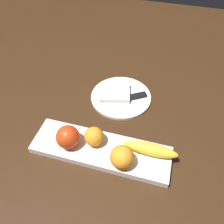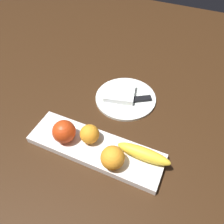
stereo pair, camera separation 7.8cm
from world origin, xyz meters
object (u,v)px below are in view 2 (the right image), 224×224
object	(u,v)px
apple	(64,132)
knife	(136,100)
fruit_tray	(95,148)
orange_near_apple	(113,158)
banana	(143,154)
orange_near_banana	(90,134)
folded_napkin	(119,93)
dinner_plate	(126,98)

from	to	relation	value
apple	knife	xyz separation A→B (m)	(-0.14, -0.27, -0.05)
fruit_tray	orange_near_apple	xyz separation A→B (m)	(-0.08, 0.04, 0.05)
fruit_tray	banana	bearing A→B (deg)	-171.91
orange_near_banana	folded_napkin	bearing A→B (deg)	-88.56
dinner_plate	knife	distance (m)	0.04
dinner_plate	folded_napkin	xyz separation A→B (m)	(0.03, 0.00, 0.02)
fruit_tray	orange_near_banana	distance (m)	0.05
orange_near_apple	knife	world-z (taller)	orange_near_apple
folded_napkin	knife	size ratio (longest dim) A/B	0.70
fruit_tray	banana	xyz separation A→B (m)	(-0.15, -0.02, 0.03)
knife	folded_napkin	bearing A→B (deg)	-35.04
dinner_plate	knife	world-z (taller)	knife
orange_near_banana	knife	distance (m)	0.25
orange_near_banana	knife	xyz separation A→B (m)	(-0.07, -0.24, -0.04)
fruit_tray	orange_near_banana	xyz separation A→B (m)	(0.02, -0.01, 0.04)
apple	orange_near_apple	world-z (taller)	apple
apple	orange_near_apple	distance (m)	0.18
banana	apple	bearing A→B (deg)	-172.05
apple	knife	bearing A→B (deg)	-117.77
apple	folded_napkin	xyz separation A→B (m)	(-0.07, -0.27, -0.04)
fruit_tray	dinner_plate	bearing A→B (deg)	-90.00
fruit_tray	orange_near_apple	bearing A→B (deg)	155.31
orange_near_apple	folded_napkin	size ratio (longest dim) A/B	0.62
banana	orange_near_apple	xyz separation A→B (m)	(0.07, 0.06, 0.02)
knife	apple	bearing A→B (deg)	29.53
orange_near_apple	orange_near_banana	distance (m)	0.11
orange_near_apple	fruit_tray	bearing A→B (deg)	-24.69
orange_near_apple	orange_near_banana	size ratio (longest dim) A/B	1.14
orange_near_banana	orange_near_apple	bearing A→B (deg)	153.32
apple	banana	xyz separation A→B (m)	(-0.25, -0.03, -0.02)
folded_napkin	apple	bearing A→B (deg)	75.47
knife	fruit_tray	bearing A→B (deg)	48.00
banana	knife	distance (m)	0.26
orange_near_apple	dinner_plate	size ratio (longest dim) A/B	0.30
orange_near_banana	knife	world-z (taller)	orange_near_banana
orange_near_apple	orange_near_banana	bearing A→B (deg)	-26.68
fruit_tray	knife	distance (m)	0.26
knife	orange_near_banana	bearing A→B (deg)	42.19
orange_near_apple	knife	bearing A→B (deg)	-83.28
orange_near_apple	folded_napkin	distance (m)	0.32
dinner_plate	knife	size ratio (longest dim) A/B	1.45
apple	banana	size ratio (longest dim) A/B	0.44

